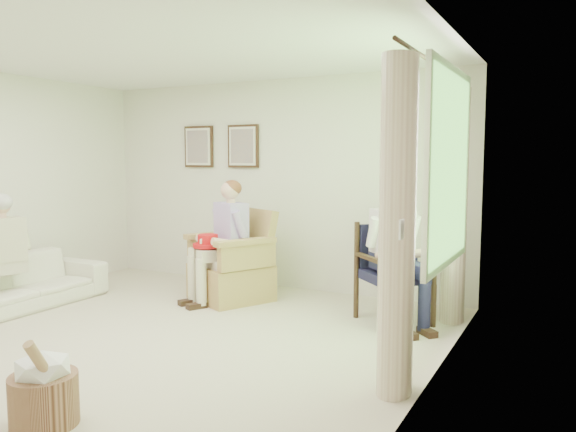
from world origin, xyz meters
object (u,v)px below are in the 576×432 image
object	(u,v)px
person_dark	(393,244)
hatbox	(44,388)
wood_armchair	(397,269)
sofa	(17,283)
wicker_armchair	(233,271)
red_hat	(208,242)
person_wicker	(225,233)

from	to	relation	value
person_dark	hatbox	world-z (taller)	person_dark
hatbox	wood_armchair	bearing A→B (deg)	68.60
sofa	hatbox	xyz separation A→B (m)	(2.53, -1.71, -0.05)
wicker_armchair	hatbox	world-z (taller)	wicker_armchair
hatbox	red_hat	bearing A→B (deg)	105.80
person_dark	sofa	bearing A→B (deg)	153.16
person_wicker	wicker_armchair	bearing A→B (deg)	116.48
wood_armchair	hatbox	bearing A→B (deg)	-157.43
wicker_armchair	hatbox	size ratio (longest dim) A/B	1.74
wood_armchair	person_dark	bearing A→B (deg)	-136.04
hatbox	sofa	bearing A→B (deg)	145.98
wood_armchair	hatbox	distance (m)	3.43
wood_armchair	person_wicker	distance (m)	1.96
person_wicker	red_hat	distance (m)	0.23
wood_armchair	wicker_armchair	bearing A→B (deg)	135.15
wicker_armchair	sofa	world-z (taller)	wicker_armchair
sofa	wood_armchair	bearing A→B (deg)	-68.68
wicker_armchair	hatbox	xyz separation A→B (m)	(0.68, -3.14, -0.10)
wood_armchair	sofa	size ratio (longest dim) A/B	0.50
person_wicker	hatbox	xyz separation A→B (m)	(0.68, -3.00, -0.56)
wood_armchair	person_wicker	world-z (taller)	person_wicker
wood_armchair	red_hat	size ratio (longest dim) A/B	2.90
red_hat	hatbox	world-z (taller)	red_hat
sofa	red_hat	size ratio (longest dim) A/B	5.81
person_wicker	hatbox	world-z (taller)	person_wicker
person_dark	hatbox	bearing A→B (deg)	-158.45
sofa	hatbox	bearing A→B (deg)	-124.02
red_hat	person_dark	bearing A→B (deg)	5.51
hatbox	person_dark	bearing A→B (deg)	67.59
wicker_armchair	person_dark	size ratio (longest dim) A/B	0.77
wood_armchair	person_dark	xyz separation A→B (m)	(-0.00, -0.16, 0.27)
wood_armchair	sofa	bearing A→B (deg)	155.28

